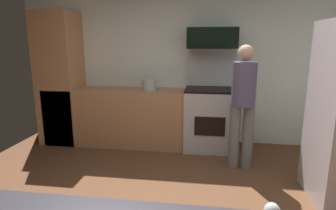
{
  "coord_description": "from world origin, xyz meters",
  "views": [
    {
      "loc": [
        0.47,
        -2.25,
        1.63
      ],
      "look_at": [
        0.11,
        0.3,
        1.05
      ],
      "focal_mm": 29.77,
      "sensor_mm": 36.0,
      "label": 1
    }
  ],
  "objects": [
    {
      "name": "wall_back",
      "position": [
        0.0,
        2.34,
        1.3
      ],
      "size": [
        5.2,
        0.12,
        2.6
      ],
      "primitive_type": "cube",
      "color": "silver",
      "rests_on": "ground"
    },
    {
      "name": "lower_cabinet_run",
      "position": [
        -0.9,
        1.98,
        0.45
      ],
      "size": [
        2.4,
        0.6,
        0.9
      ],
      "primitive_type": "cube",
      "color": "#B37D53",
      "rests_on": "ground"
    },
    {
      "name": "cabinet_column",
      "position": [
        -1.9,
        1.98,
        1.05
      ],
      "size": [
        0.6,
        0.6,
        2.1
      ],
      "primitive_type": "cube",
      "color": "#B37D53",
      "rests_on": "ground"
    },
    {
      "name": "oven_range",
      "position": [
        0.53,
        1.97,
        0.52
      ],
      "size": [
        0.76,
        0.65,
        1.54
      ],
      "color": "#BBBEBA",
      "rests_on": "ground"
    },
    {
      "name": "microwave",
      "position": [
        0.53,
        2.06,
        1.69
      ],
      "size": [
        0.74,
        0.38,
        0.3
      ],
      "primitive_type": "cube",
      "color": "black",
      "rests_on": "oven_range"
    },
    {
      "name": "person_cook",
      "position": [
        0.93,
        1.3,
        0.9
      ],
      "size": [
        0.31,
        0.3,
        1.61
      ],
      "color": "slate",
      "rests_on": "ground"
    },
    {
      "name": "stock_pot",
      "position": [
        -0.43,
        1.98,
        0.99
      ],
      "size": [
        0.23,
        0.23,
        0.17
      ],
      "primitive_type": "cylinder",
      "color": "#B0B9BB",
      "rests_on": "lower_cabinet_run"
    }
  ]
}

